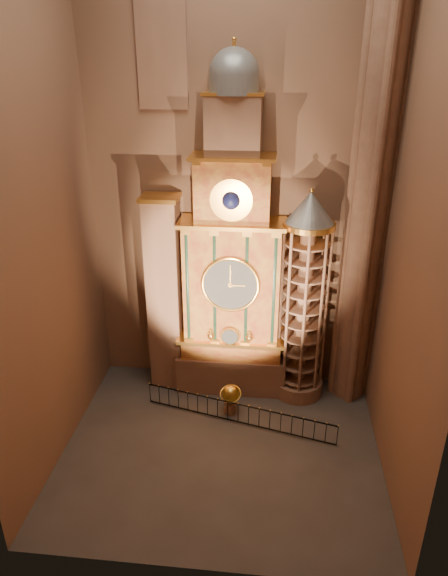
# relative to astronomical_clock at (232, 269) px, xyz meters

# --- Properties ---
(floor) EXTENTS (14.00, 14.00, 0.00)m
(floor) POSITION_rel_astronomical_clock_xyz_m (0.00, -4.96, -6.68)
(floor) COLOR #383330
(floor) RESTS_ON ground
(wall_back) EXTENTS (22.00, 0.00, 22.00)m
(wall_back) POSITION_rel_astronomical_clock_xyz_m (0.00, 1.04, 4.32)
(wall_back) COLOR #835C47
(wall_back) RESTS_ON floor
(wall_left) EXTENTS (0.00, 22.00, 22.00)m
(wall_left) POSITION_rel_astronomical_clock_xyz_m (-7.00, -4.96, 4.32)
(wall_left) COLOR #835C47
(wall_left) RESTS_ON floor
(wall_right) EXTENTS (0.00, 22.00, 22.00)m
(wall_right) POSITION_rel_astronomical_clock_xyz_m (7.00, -4.96, 4.32)
(wall_right) COLOR #835C47
(wall_right) RESTS_ON floor
(astronomical_clock) EXTENTS (5.60, 2.41, 16.70)m
(astronomical_clock) POSITION_rel_astronomical_clock_xyz_m (0.00, 0.00, 0.00)
(astronomical_clock) COLOR #8C634C
(astronomical_clock) RESTS_ON floor
(portrait_tower) EXTENTS (1.80, 1.60, 10.20)m
(portrait_tower) POSITION_rel_astronomical_clock_xyz_m (-3.40, 0.02, -1.53)
(portrait_tower) COLOR #8C634C
(portrait_tower) RESTS_ON floor
(stair_turret) EXTENTS (2.50, 2.50, 10.80)m
(stair_turret) POSITION_rel_astronomical_clock_xyz_m (3.50, -0.26, -1.41)
(stair_turret) COLOR #8C634C
(stair_turret) RESTS_ON floor
(gothic_pier) EXTENTS (2.04, 2.04, 22.00)m
(gothic_pier) POSITION_rel_astronomical_clock_xyz_m (6.10, 0.04, 4.32)
(gothic_pier) COLOR #8C634C
(gothic_pier) RESTS_ON floor
(stained_glass_window) EXTENTS (2.20, 0.14, 5.20)m
(stained_glass_window) POSITION_rel_astronomical_clock_xyz_m (-3.20, 0.95, 9.82)
(stained_glass_window) COLOR navy
(stained_glass_window) RESTS_ON wall_back
(celestial_globe) EXTENTS (1.20, 1.16, 1.53)m
(celestial_globe) POSITION_rel_astronomical_clock_xyz_m (0.16, -2.36, -5.76)
(celestial_globe) COLOR #8C634C
(celestial_globe) RESTS_ON floor
(iron_railing) EXTENTS (9.11, 2.32, 1.09)m
(iron_railing) POSITION_rel_astronomical_clock_xyz_m (0.60, -3.15, -6.09)
(iron_railing) COLOR black
(iron_railing) RESTS_ON floor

